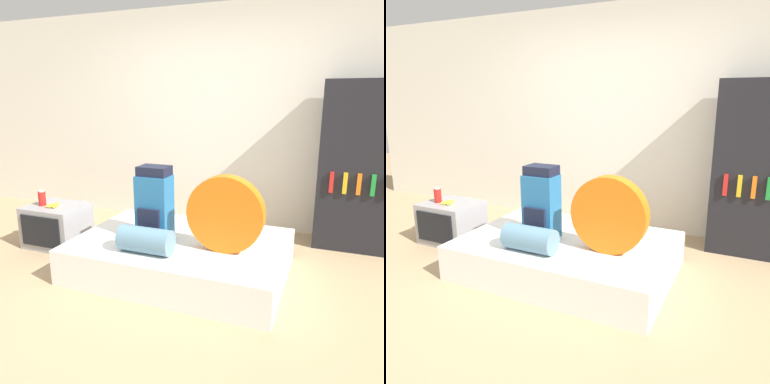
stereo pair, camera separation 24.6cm
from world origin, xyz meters
The scene contains 10 objects.
ground_plane centered at (0.00, 0.00, 0.00)m, with size 16.00×16.00×0.00m, color tan.
wall_back centered at (0.00, 1.93, 1.30)m, with size 8.00×0.05×2.60m.
bed centered at (0.10, 0.47, 0.16)m, with size 1.86×1.30×0.31m.
backpack centered at (-0.13, 0.41, 0.64)m, with size 0.29×0.25×0.66m.
tent_bag centered at (0.54, 0.36, 0.64)m, with size 0.64×0.13×0.64m.
sleeping_roll centered at (-0.06, 0.09, 0.42)m, with size 0.45×0.22×0.22m.
television centered at (-1.40, 0.58, 0.22)m, with size 0.59×0.51×0.44m.
canister centered at (-1.53, 0.54, 0.52)m, with size 0.08×0.08×0.17m.
banana_bunch centered at (-1.38, 0.54, 0.46)m, with size 0.13×0.17×0.03m.
bookshelf centered at (1.58, 1.66, 0.87)m, with size 0.79×0.40×1.73m.
Camera 2 is at (1.56, -2.36, 1.56)m, focal length 35.00 mm.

